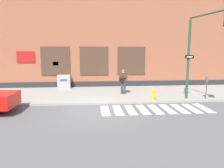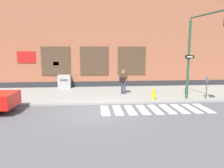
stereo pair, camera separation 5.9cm
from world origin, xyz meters
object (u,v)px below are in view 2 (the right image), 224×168
at_px(traffic_light, 203,41).
at_px(fire_hydrant, 153,95).
at_px(busker, 123,80).
at_px(utility_box, 64,81).
at_px(parking_meter, 207,84).

distance_m(traffic_light, fire_hydrant, 4.09).
height_order(busker, fire_hydrant, busker).
height_order(utility_box, fire_hydrant, utility_box).
distance_m(busker, utility_box, 5.19).
distance_m(busker, traffic_light, 5.61).
relative_size(traffic_light, parking_meter, 3.48).
xyz_separation_m(busker, parking_meter, (4.96, -1.93, -0.01)).
bearing_deg(fire_hydrant, utility_box, 140.69).
bearing_deg(parking_meter, fire_hydrant, -178.40).
height_order(busker, traffic_light, traffic_light).
distance_m(parking_meter, fire_hydrant, 3.44).
xyz_separation_m(busker, utility_box, (-4.34, 2.81, -0.44)).
xyz_separation_m(busker, traffic_light, (3.99, -3.03, 2.53)).
bearing_deg(busker, utility_box, 147.05).
xyz_separation_m(traffic_light, fire_hydrant, (-2.42, 1.00, -3.15)).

